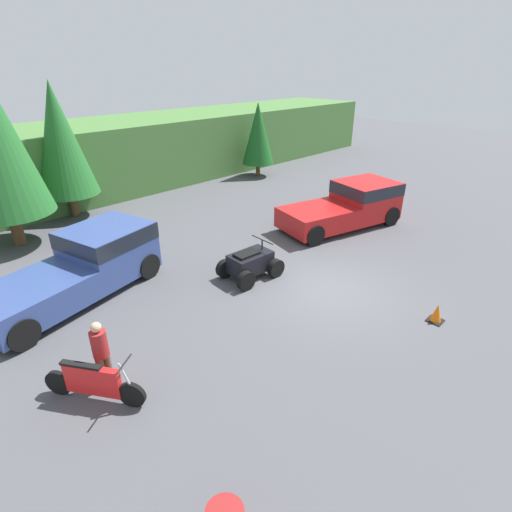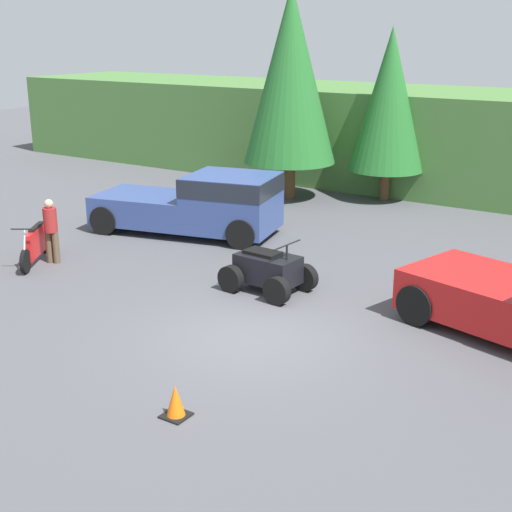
% 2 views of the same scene
% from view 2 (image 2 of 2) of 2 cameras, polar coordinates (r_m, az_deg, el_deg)
% --- Properties ---
extents(ground_plane, '(80.00, 80.00, 0.00)m').
position_cam_2_polar(ground_plane, '(14.40, -0.45, -6.49)').
color(ground_plane, '#4C4C51').
extents(hillside_backdrop, '(44.00, 6.00, 3.69)m').
position_cam_2_polar(hillside_backdrop, '(28.18, 18.17, 8.51)').
color(hillside_backdrop, '#477538').
rests_on(hillside_backdrop, ground_plane).
extents(tree_left, '(3.27, 3.27, 7.44)m').
position_cam_2_polar(tree_left, '(25.61, 2.78, 14.23)').
color(tree_left, brown).
rests_on(tree_left, ground_plane).
extents(tree_mid_left, '(2.66, 2.66, 6.04)m').
position_cam_2_polar(tree_mid_left, '(25.85, 10.62, 12.15)').
color(tree_mid_left, brown).
rests_on(tree_mid_left, ground_plane).
extents(pickup_truck_second, '(5.91, 3.45, 1.87)m').
position_cam_2_polar(pickup_truck_second, '(21.33, -4.26, 4.31)').
color(pickup_truck_second, '#334784').
rests_on(pickup_truck_second, ground_plane).
extents(dirt_bike, '(1.39, 2.05, 1.16)m').
position_cam_2_polar(dirt_bike, '(19.63, -17.24, 0.84)').
color(dirt_bike, black).
rests_on(dirt_bike, ground_plane).
extents(quad_atv, '(2.07, 1.48, 1.25)m').
position_cam_2_polar(quad_atv, '(16.67, 0.94, -1.21)').
color(quad_atv, black).
rests_on(quad_atv, ground_plane).
extents(rider_person, '(0.45, 0.45, 1.72)m').
position_cam_2_polar(rider_person, '(19.37, -16.09, 2.12)').
color(rider_person, brown).
rests_on(rider_person, ground_plane).
extents(traffic_cone, '(0.42, 0.42, 0.55)m').
position_cam_2_polar(traffic_cone, '(11.59, -6.46, -11.54)').
color(traffic_cone, black).
rests_on(traffic_cone, ground_plane).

